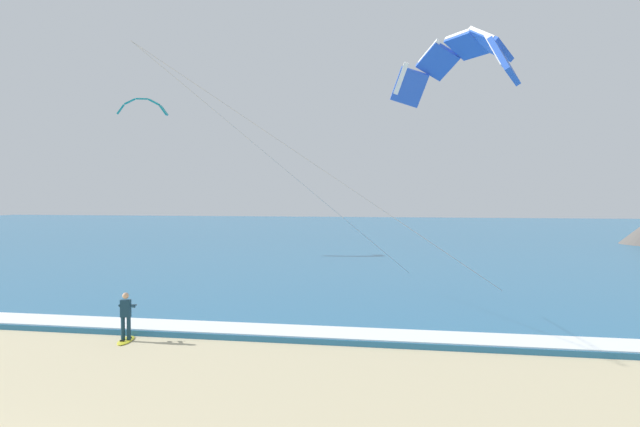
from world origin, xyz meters
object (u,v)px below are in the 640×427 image
at_px(kitesurfer, 126,314).
at_px(kite_primary, 458,60).
at_px(kite_distant, 142,104).
at_px(surfboard, 126,340).

distance_m(kitesurfer, kite_primary, 17.77).
bearing_deg(kitesurfer, kite_distant, 116.38).
xyz_separation_m(surfboard, kite_primary, (11.46, 8.96, 11.14)).
relative_size(kitesurfer, kite_primary, 0.12).
distance_m(surfboard, kitesurfer, 0.91).
xyz_separation_m(surfboard, kitesurfer, (-0.00, 0.02, 0.91)).
bearing_deg(surfboard, kite_distant, 116.38).
relative_size(surfboard, kite_primary, 0.11).
xyz_separation_m(surfboard, kite_distant, (-14.82, 29.88, 13.03)).
bearing_deg(surfboard, kitesurfer, 101.87).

